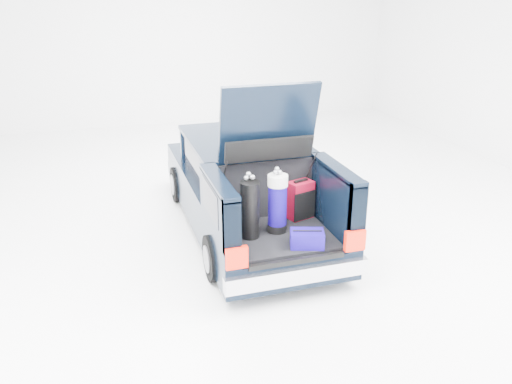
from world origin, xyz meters
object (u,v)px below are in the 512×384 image
object	(u,v)px
red_suitcase	(300,200)
blue_duffel	(307,239)
blue_golf_bag	(277,203)
car	(244,186)
black_golf_bag	(250,209)

from	to	relation	value
red_suitcase	blue_duffel	size ratio (longest dim) A/B	1.17
blue_golf_bag	blue_duffel	world-z (taller)	blue_golf_bag
car	blue_duffel	world-z (taller)	car
red_suitcase	blue_golf_bag	bearing A→B (deg)	-162.23
blue_golf_bag	blue_duffel	xyz separation A→B (m)	(0.21, -0.51, -0.30)
red_suitcase	blue_duffel	bearing A→B (deg)	-122.36
black_golf_bag	red_suitcase	bearing A→B (deg)	42.66
red_suitcase	blue_golf_bag	world-z (taller)	blue_golf_bag
car	red_suitcase	world-z (taller)	car
blue_golf_bag	black_golf_bag	bearing A→B (deg)	-170.30
car	blue_duffel	bearing A→B (deg)	-83.69
black_golf_bag	blue_duffel	size ratio (longest dim) A/B	1.83
car	black_golf_bag	size ratio (longest dim) A/B	5.41
black_golf_bag	blue_golf_bag	world-z (taller)	blue_golf_bag
black_golf_bag	blue_golf_bag	bearing A→B (deg)	30.04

